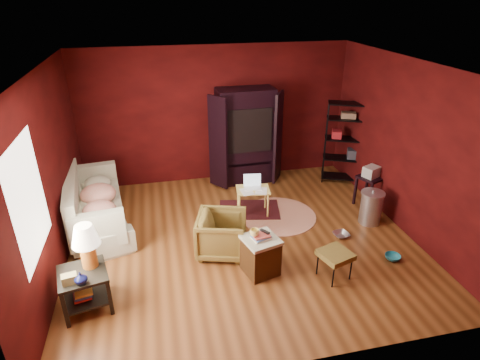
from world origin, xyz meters
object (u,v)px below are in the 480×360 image
(armchair, at_px, (222,233))
(hamper, at_px, (261,255))
(tv_armoire, at_px, (245,134))
(side_table, at_px, (85,260))
(sofa, at_px, (96,207))
(laptop_desk, at_px, (253,191))
(wire_shelving, at_px, (346,139))

(armchair, bearing_deg, hamper, -125.27)
(tv_armoire, bearing_deg, armchair, -112.91)
(armchair, relative_size, side_table, 0.64)
(armchair, xyz_separation_m, tv_armoire, (0.96, 2.51, 0.66))
(sofa, xyz_separation_m, hamper, (2.42, -1.77, -0.11))
(sofa, bearing_deg, laptop_desk, -106.82)
(hamper, height_order, tv_armoire, tv_armoire)
(armchair, bearing_deg, laptop_desk, -18.74)
(hamper, height_order, wire_shelving, wire_shelving)
(tv_armoire, bearing_deg, wire_shelving, -15.82)
(hamper, bearing_deg, wire_shelving, 45.83)
(hamper, bearing_deg, armchair, 128.14)
(side_table, bearing_deg, tv_armoire, 48.84)
(wire_shelving, bearing_deg, armchair, -122.88)
(armchair, distance_m, hamper, 0.75)
(sofa, xyz_separation_m, laptop_desk, (2.72, -0.10, 0.04))
(wire_shelving, bearing_deg, laptop_desk, -134.08)
(side_table, bearing_deg, laptop_desk, 34.42)
(sofa, height_order, laptop_desk, sofa)
(sofa, relative_size, wire_shelving, 1.22)
(sofa, relative_size, side_table, 1.80)
(sofa, distance_m, wire_shelving, 5.04)
(hamper, xyz_separation_m, tv_armoire, (0.50, 3.09, 0.73))
(armchair, height_order, tv_armoire, tv_armoire)
(side_table, xyz_separation_m, tv_armoire, (2.83, 3.24, 0.34))
(laptop_desk, bearing_deg, wire_shelving, 30.87)
(sofa, xyz_separation_m, armchair, (1.96, -1.18, -0.04))
(side_table, distance_m, laptop_desk, 3.21)
(armchair, xyz_separation_m, wire_shelving, (2.98, 2.01, 0.57))
(sofa, bearing_deg, armchair, -135.77)
(hamper, bearing_deg, tv_armoire, 80.87)
(sofa, height_order, wire_shelving, wire_shelving)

